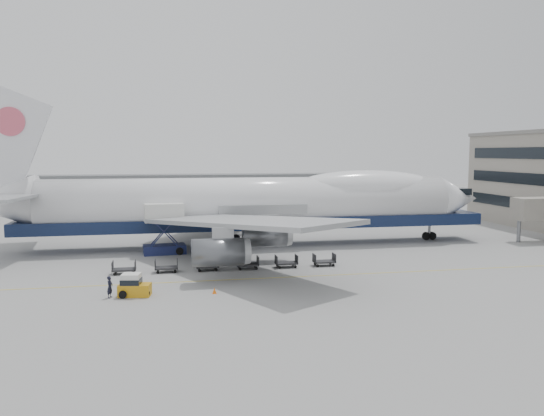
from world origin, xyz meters
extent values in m
plane|color=gray|center=(0.00, 0.00, 0.00)|extent=(260.00, 260.00, 0.00)
cube|color=gold|center=(0.00, -6.00, 0.01)|extent=(60.00, 0.15, 0.01)
cylinder|color=slate|center=(36.00, 8.00, 1.50)|extent=(0.50, 0.50, 3.00)
cube|color=slate|center=(-10.00, 70.00, 3.50)|extent=(110.00, 8.00, 7.00)
cylinder|color=white|center=(0.00, 12.00, 5.70)|extent=(52.00, 6.40, 6.40)
cube|color=#101C3C|center=(1.00, 12.00, 3.14)|extent=(60.00, 5.76, 1.50)
cone|color=white|center=(29.00, 12.00, 5.70)|extent=(6.00, 6.40, 6.40)
ellipsoid|color=white|center=(15.60, 12.00, 7.46)|extent=(20.67, 5.78, 4.56)
cube|color=white|center=(-29.00, 12.00, 13.20)|extent=(10.52, 0.50, 13.56)
cylinder|color=#DC556C|center=(-28.50, 12.00, 15.70)|extent=(3.40, 0.30, 3.40)
cube|color=#9EA0A3|center=(-3.00, -2.28, 5.10)|extent=(20.35, 26.74, 2.26)
cube|color=#9EA0A3|center=(-3.00, 26.28, 5.10)|extent=(20.35, 26.74, 2.26)
cylinder|color=#595B60|center=(-6.00, 31.00, 2.90)|extent=(4.80, 2.60, 2.60)
cylinder|color=#595B60|center=(0.00, 22.00, 2.90)|extent=(4.80, 2.60, 2.60)
cylinder|color=#595B60|center=(0.00, 2.00, 2.90)|extent=(4.80, 2.60, 2.60)
cylinder|color=#595B60|center=(-6.00, -7.00, 2.90)|extent=(4.80, 2.60, 2.60)
cylinder|color=slate|center=(25.00, 12.00, 1.25)|extent=(0.36, 0.36, 2.50)
cylinder|color=black|center=(25.00, 12.00, 0.55)|extent=(1.10, 0.45, 1.10)
cylinder|color=slate|center=(-3.00, 9.00, 1.25)|extent=(0.36, 0.36, 2.50)
cylinder|color=black|center=(-3.00, 9.00, 0.55)|extent=(1.10, 0.45, 1.10)
cylinder|color=slate|center=(-3.00, 15.00, 1.25)|extent=(0.36, 0.36, 2.50)
cylinder|color=black|center=(-3.00, 15.00, 0.55)|extent=(1.10, 0.45, 1.10)
cube|color=navy|center=(-11.05, 8.50, 0.54)|extent=(5.17, 2.91, 1.08)
cube|color=silver|center=(-11.05, 8.50, 5.00)|extent=(4.80, 3.06, 2.17)
cube|color=navy|center=(-11.05, 7.42, 2.80)|extent=(3.51, 0.52, 3.89)
cube|color=navy|center=(-11.05, 9.58, 2.80)|extent=(3.51, 0.52, 3.89)
cube|color=slate|center=(-11.05, 10.08, 5.00)|extent=(2.49, 1.45, 0.15)
cylinder|color=black|center=(-12.83, 7.51, 0.44)|extent=(0.89, 0.35, 0.89)
cylinder|color=black|center=(-12.83, 9.49, 0.44)|extent=(0.89, 0.35, 0.89)
cylinder|color=black|center=(-9.28, 7.51, 0.44)|extent=(0.89, 0.35, 0.89)
cylinder|color=black|center=(-9.28, 9.49, 0.44)|extent=(0.89, 0.35, 0.89)
cube|color=#C78B12|center=(-13.31, -10.18, 0.52)|extent=(2.82, 1.82, 1.03)
cube|color=silver|center=(-13.59, -10.14, 1.45)|extent=(1.70, 1.54, 0.94)
cube|color=black|center=(-13.59, -10.14, 1.26)|extent=(1.81, 1.65, 0.47)
cylinder|color=black|center=(-14.25, -10.79, 0.33)|extent=(0.66, 0.28, 0.66)
cylinder|color=black|center=(-14.25, -9.57, 0.33)|extent=(0.66, 0.28, 0.66)
cylinder|color=black|center=(-12.37, -10.79, 0.33)|extent=(0.66, 0.28, 0.66)
cylinder|color=black|center=(-12.37, -9.57, 0.33)|extent=(0.66, 0.28, 0.66)
imported|color=black|center=(-15.31, -10.38, 0.91)|extent=(0.64, 0.78, 1.83)
cone|color=orange|center=(-6.63, -10.66, 0.26)|extent=(0.33, 0.33, 0.52)
cube|color=orange|center=(-6.63, -10.66, 0.01)|extent=(0.35, 0.35, 0.03)
cube|color=#2D2D30|center=(-14.91, -1.59, 0.45)|extent=(2.30, 1.35, 0.18)
cube|color=#2D2D30|center=(-16.01, -1.59, 0.85)|extent=(0.08, 1.35, 0.90)
cube|color=#2D2D30|center=(-13.81, -1.59, 0.85)|extent=(0.08, 1.35, 0.90)
cylinder|color=black|center=(-15.76, -2.14, 0.15)|extent=(0.30, 0.12, 0.30)
cylinder|color=black|center=(-15.76, -1.04, 0.15)|extent=(0.30, 0.12, 0.30)
cylinder|color=black|center=(-14.06, -2.14, 0.15)|extent=(0.30, 0.12, 0.30)
cylinder|color=black|center=(-14.06, -1.04, 0.15)|extent=(0.30, 0.12, 0.30)
cube|color=#2D2D30|center=(-10.76, -1.59, 0.45)|extent=(2.30, 1.35, 0.18)
cube|color=#2D2D30|center=(-11.86, -1.59, 0.85)|extent=(0.08, 1.35, 0.90)
cube|color=#2D2D30|center=(-9.66, -1.59, 0.85)|extent=(0.08, 1.35, 0.90)
cylinder|color=black|center=(-11.61, -2.14, 0.15)|extent=(0.30, 0.12, 0.30)
cylinder|color=black|center=(-11.61, -1.04, 0.15)|extent=(0.30, 0.12, 0.30)
cylinder|color=black|center=(-9.91, -2.14, 0.15)|extent=(0.30, 0.12, 0.30)
cylinder|color=black|center=(-9.91, -1.04, 0.15)|extent=(0.30, 0.12, 0.30)
cube|color=#2D2D30|center=(-6.61, -1.59, 0.45)|extent=(2.30, 1.35, 0.18)
cube|color=#2D2D30|center=(-7.71, -1.59, 0.85)|extent=(0.08, 1.35, 0.90)
cube|color=#2D2D30|center=(-5.51, -1.59, 0.85)|extent=(0.08, 1.35, 0.90)
cylinder|color=black|center=(-7.46, -2.14, 0.15)|extent=(0.30, 0.12, 0.30)
cylinder|color=black|center=(-7.46, -1.04, 0.15)|extent=(0.30, 0.12, 0.30)
cylinder|color=black|center=(-5.76, -2.14, 0.15)|extent=(0.30, 0.12, 0.30)
cylinder|color=black|center=(-5.76, -1.04, 0.15)|extent=(0.30, 0.12, 0.30)
cube|color=#2D2D30|center=(-2.45, -1.59, 0.45)|extent=(2.30, 1.35, 0.18)
cube|color=#2D2D30|center=(-3.55, -1.59, 0.85)|extent=(0.08, 1.35, 0.90)
cube|color=#2D2D30|center=(-1.35, -1.59, 0.85)|extent=(0.08, 1.35, 0.90)
cylinder|color=black|center=(-3.30, -2.14, 0.15)|extent=(0.30, 0.12, 0.30)
cylinder|color=black|center=(-3.30, -1.04, 0.15)|extent=(0.30, 0.12, 0.30)
cylinder|color=black|center=(-1.60, -2.14, 0.15)|extent=(0.30, 0.12, 0.30)
cylinder|color=black|center=(-1.60, -1.04, 0.15)|extent=(0.30, 0.12, 0.30)
cube|color=#2D2D30|center=(1.70, -1.59, 0.45)|extent=(2.30, 1.35, 0.18)
cube|color=#2D2D30|center=(0.60, -1.59, 0.85)|extent=(0.08, 1.35, 0.90)
cube|color=#2D2D30|center=(2.80, -1.59, 0.85)|extent=(0.08, 1.35, 0.90)
cylinder|color=black|center=(0.85, -2.14, 0.15)|extent=(0.30, 0.12, 0.30)
cylinder|color=black|center=(0.85, -1.04, 0.15)|extent=(0.30, 0.12, 0.30)
cylinder|color=black|center=(2.55, -2.14, 0.15)|extent=(0.30, 0.12, 0.30)
cylinder|color=black|center=(2.55, -1.04, 0.15)|extent=(0.30, 0.12, 0.30)
cube|color=#2D2D30|center=(5.85, -1.59, 0.45)|extent=(2.30, 1.35, 0.18)
cube|color=#2D2D30|center=(4.75, -1.59, 0.85)|extent=(0.08, 1.35, 0.90)
cube|color=#2D2D30|center=(6.95, -1.59, 0.85)|extent=(0.08, 1.35, 0.90)
cylinder|color=black|center=(5.00, -2.14, 0.15)|extent=(0.30, 0.12, 0.30)
cylinder|color=black|center=(5.00, -1.04, 0.15)|extent=(0.30, 0.12, 0.30)
cylinder|color=black|center=(6.70, -2.14, 0.15)|extent=(0.30, 0.12, 0.30)
cylinder|color=black|center=(6.70, -1.04, 0.15)|extent=(0.30, 0.12, 0.30)
camera|label=1|loc=(-10.09, -55.42, 12.11)|focal=35.00mm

